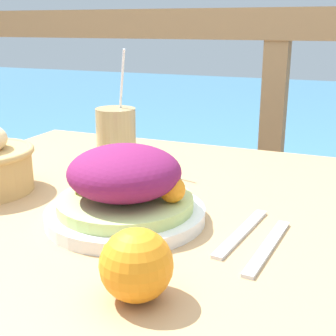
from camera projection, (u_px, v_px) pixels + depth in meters
patio_table at (178, 272)px, 0.76m from camera, size 1.14×0.94×0.75m
railing_fence at (274, 103)px, 1.42m from camera, size 2.80×0.08×1.09m
sea_backdrop at (325, 133)px, 3.80m from camera, size 12.00×4.00×0.39m
salad_plate at (125, 189)px, 0.71m from camera, size 0.25×0.25×0.12m
drink_glass at (116, 138)px, 0.98m from camera, size 0.08×0.08×0.25m
fork at (242, 233)px, 0.68m from camera, size 0.04×0.18×0.00m
knife at (268, 247)px, 0.64m from camera, size 0.03×0.18×0.00m
orange_near_basket at (136, 265)px, 0.51m from camera, size 0.08×0.08×0.08m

